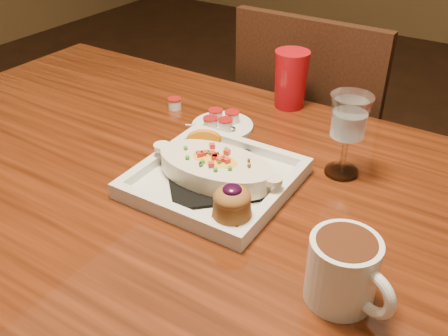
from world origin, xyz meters
The scene contains 8 objects.
table centered at (0.00, 0.00, 0.65)m, with size 1.50×0.90×0.75m.
chair_far centered at (0.00, 0.63, 0.51)m, with size 0.42×0.42×0.93m.
plate centered at (0.05, 0.02, 0.78)m, with size 0.27×0.27×0.08m.
coffee_mug centered at (0.34, -0.11, 0.80)m, with size 0.13×0.09×0.10m.
goblet centered at (0.23, 0.19, 0.86)m, with size 0.08×0.08×0.16m.
saucer centered at (-0.06, 0.22, 0.76)m, with size 0.13×0.13×0.09m.
creamer_loose centered at (-0.21, 0.24, 0.76)m, with size 0.03×0.03×0.03m.
red_tumbler centered at (0.01, 0.40, 0.82)m, with size 0.08×0.08×0.13m, color #B70D16.
Camera 1 is at (0.47, -0.59, 1.27)m, focal length 40.00 mm.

